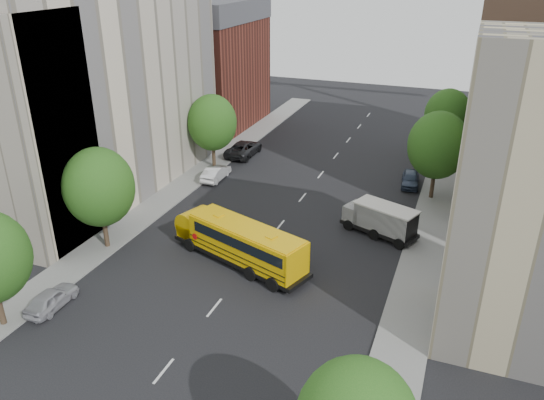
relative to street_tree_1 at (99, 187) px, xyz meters
The scene contains 20 objects.
ground 12.71m from the street_tree_1, 19.98° to the left, with size 120.00×120.00×0.00m, color black.
sidewalk_left 10.26m from the street_tree_1, 93.18° to the left, with size 3.00×80.00×0.12m, color slate.
sidewalk_right 24.72m from the street_tree_1, 21.80° to the left, with size 3.00×80.00×0.12m, color slate.
lane_markings 18.48m from the street_tree_1, 51.84° to the left, with size 0.15×64.00×0.01m, color silver.
building_left_cream 13.21m from the street_tree_1, 124.99° to the left, with size 10.00×26.00×20.00m, color beige.
building_left_redbrick 32.79m from the street_tree_1, 102.34° to the left, with size 10.00×15.00×13.00m, color maroon.
building_left_near 7.86m from the street_tree_1, behind, with size 10.00×7.00×17.00m, color beige.
building_right_far 37.86m from the street_tree_1, 39.61° to the left, with size 10.00×22.00×18.00m, color beige.
building_right_sidewall 32.04m from the street_tree_1, 24.15° to the left, with size 10.10×0.30×18.00m, color brown.
street_tree_1 is the anchor object (origin of this frame).
street_tree_2 18.00m from the street_tree_1, 90.00° to the left, with size 4.99×4.99×7.71m.
street_tree_4 28.43m from the street_tree_1, 39.29° to the left, with size 5.25×5.25×8.10m.
street_tree_5 37.20m from the street_tree_1, 53.75° to the left, with size 4.86×4.86×7.51m.
school_bus 10.75m from the street_tree_1, ahead, with size 11.45×6.16×3.18m.
safari_truck 21.36m from the street_tree_1, 26.41° to the left, with size 6.40×4.15×2.59m.
parked_car_0 8.83m from the street_tree_1, 78.77° to the right, with size 1.54×3.82×1.30m, color #AFAFB6.
parked_car_1 15.72m from the street_tree_1, 83.63° to the left, with size 1.47×4.23×1.39m, color silver.
parked_car_2 22.95m from the street_tree_1, 86.44° to the left, with size 2.65×5.75×1.60m, color black.
parked_car_4 28.70m from the street_tree_1, 45.76° to the left, with size 1.62×4.02×1.37m, color #2F3C53.
parked_car_5 37.33m from the street_tree_1, 56.27° to the left, with size 1.66×4.76×1.57m, color gray.
Camera 1 is at (13.16, -32.30, 20.00)m, focal length 35.00 mm.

